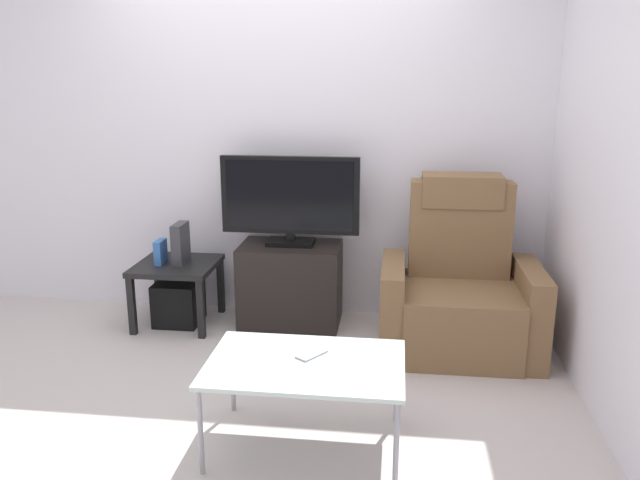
# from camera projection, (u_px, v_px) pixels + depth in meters

# --- Properties ---
(ground_plane) EXTENTS (6.40, 6.40, 0.00)m
(ground_plane) POSITION_uv_depth(u_px,v_px,m) (248.00, 376.00, 3.65)
(ground_plane) COLOR #BCB2AD
(wall_back) EXTENTS (6.40, 0.06, 2.60)m
(wall_back) POSITION_uv_depth(u_px,v_px,m) (280.00, 133.00, 4.40)
(wall_back) COLOR silver
(wall_back) RESTS_ON ground
(wall_side) EXTENTS (0.06, 4.48, 2.60)m
(wall_side) POSITION_uv_depth(u_px,v_px,m) (614.00, 158.00, 3.09)
(wall_side) COLOR silver
(wall_side) RESTS_ON ground
(tv_stand) EXTENTS (0.69, 0.44, 0.56)m
(tv_stand) POSITION_uv_depth(u_px,v_px,m) (291.00, 284.00, 4.38)
(tv_stand) COLOR black
(tv_stand) RESTS_ON ground
(television) EXTENTS (0.94, 0.20, 0.61)m
(television) POSITION_uv_depth(u_px,v_px,m) (290.00, 198.00, 4.24)
(television) COLOR black
(television) RESTS_ON tv_stand
(recliner_armchair) EXTENTS (0.98, 0.78, 1.08)m
(recliner_armchair) POSITION_uv_depth(u_px,v_px,m) (459.00, 291.00, 3.97)
(recliner_armchair) COLOR brown
(recliner_armchair) RESTS_ON ground
(side_table) EXTENTS (0.54, 0.54, 0.44)m
(side_table) POSITION_uv_depth(u_px,v_px,m) (177.00, 272.00, 4.35)
(side_table) COLOR black
(side_table) RESTS_ON ground
(subwoofer_box) EXTENTS (0.30, 0.30, 0.30)m
(subwoofer_box) POSITION_uv_depth(u_px,v_px,m) (179.00, 302.00, 4.40)
(subwoofer_box) COLOR black
(subwoofer_box) RESTS_ON ground
(book_upright) EXTENTS (0.05, 0.14, 0.16)m
(book_upright) POSITION_uv_depth(u_px,v_px,m) (161.00, 252.00, 4.30)
(book_upright) COLOR #3366B2
(book_upright) RESTS_ON side_table
(game_console) EXTENTS (0.07, 0.20, 0.28)m
(game_console) POSITION_uv_depth(u_px,v_px,m) (181.00, 243.00, 4.30)
(game_console) COLOR #333338
(game_console) RESTS_ON side_table
(coffee_table) EXTENTS (0.90, 0.60, 0.43)m
(coffee_table) POSITION_uv_depth(u_px,v_px,m) (306.00, 367.00, 2.87)
(coffee_table) COLOR #B2C6C1
(coffee_table) RESTS_ON ground
(cell_phone) EXTENTS (0.14, 0.16, 0.01)m
(cell_phone) POSITION_uv_depth(u_px,v_px,m) (311.00, 354.00, 2.93)
(cell_phone) COLOR #B7B7BC
(cell_phone) RESTS_ON coffee_table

